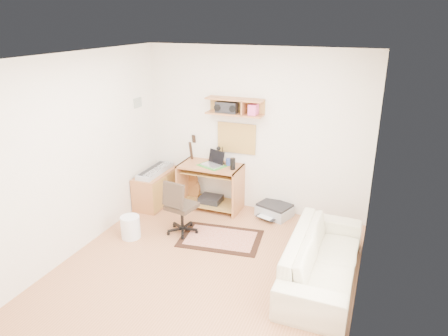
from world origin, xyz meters
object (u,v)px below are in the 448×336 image
at_px(cabinet, 156,188).
at_px(printer, 275,211).
at_px(task_chair, 182,206).
at_px(desk, 211,187).
at_px(sofa, 323,251).

relative_size(cabinet, printer, 1.77).
relative_size(task_chair, printer, 1.68).
xyz_separation_m(desk, task_chair, (-0.06, -0.93, 0.05)).
height_order(desk, cabinet, desk).
height_order(desk, sofa, sofa).
distance_m(printer, sofa, 1.75).
relative_size(desk, task_chair, 1.18).
height_order(task_chair, sofa, task_chair).
height_order(desk, task_chair, task_chair).
bearing_deg(task_chair, sofa, -1.59).
bearing_deg(cabinet, sofa, -21.44).
bearing_deg(printer, cabinet, -153.05).
xyz_separation_m(printer, sofa, (0.97, -1.43, 0.30)).
bearing_deg(task_chair, desk, 96.06).
height_order(cabinet, printer, cabinet).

